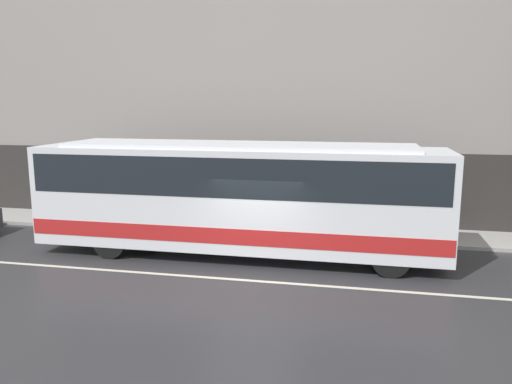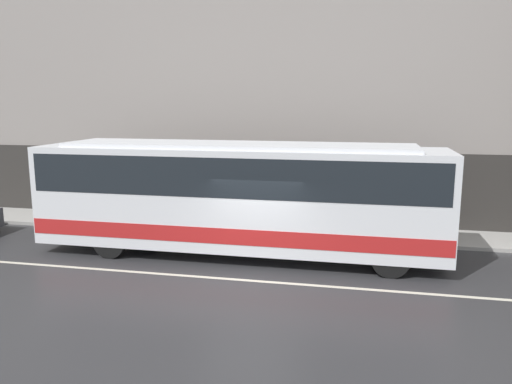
% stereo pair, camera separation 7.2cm
% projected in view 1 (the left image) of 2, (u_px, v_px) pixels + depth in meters
% --- Properties ---
extents(ground_plane, '(60.00, 60.00, 0.00)m').
position_uv_depth(ground_plane, '(250.00, 281.00, 12.94)').
color(ground_plane, '#2D2D30').
extents(sidewalk, '(60.00, 2.20, 0.12)m').
position_uv_depth(sidewalk, '(280.00, 230.00, 17.84)').
color(sidewalk, '#A09E99').
rests_on(sidewalk, ground_plane).
extents(building_facade, '(60.00, 0.35, 13.50)m').
position_uv_depth(building_facade, '(287.00, 46.00, 17.89)').
color(building_facade, gray).
rests_on(building_facade, ground_plane).
extents(lane_stripe, '(54.00, 0.14, 0.01)m').
position_uv_depth(lane_stripe, '(250.00, 280.00, 12.94)').
color(lane_stripe, beige).
rests_on(lane_stripe, ground_plane).
extents(transit_bus, '(12.07, 2.53, 3.38)m').
position_uv_depth(transit_bus, '(238.00, 193.00, 14.82)').
color(transit_bus, silver).
rests_on(transit_bus, ground_plane).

